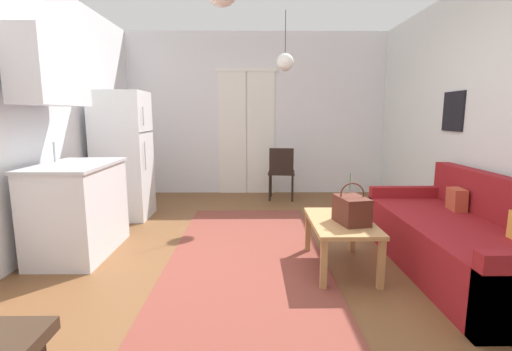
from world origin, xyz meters
name	(u,v)px	position (x,y,z in m)	size (l,w,h in m)	color
ground_plane	(261,276)	(0.00, 0.00, -0.05)	(4.98, 7.20, 0.10)	brown
wall_back	(256,115)	(-0.01, 3.35, 1.36)	(4.58, 0.13, 2.73)	silver
area_rug	(247,254)	(-0.13, 0.39, 0.01)	(1.47, 3.27, 0.01)	brown
couch	(466,242)	(1.77, -0.04, 0.28)	(0.88, 2.07, 0.84)	maroon
coffee_table	(341,227)	(0.71, 0.07, 0.38)	(0.53, 0.90, 0.44)	#B27F4C
bamboo_vase	(349,207)	(0.80, 0.17, 0.54)	(0.11, 0.11, 0.41)	#2D2D33
handbag	(352,210)	(0.77, -0.01, 0.56)	(0.28, 0.36, 0.35)	#512319
refrigerator	(123,156)	(-1.78, 1.76, 0.83)	(0.67, 0.63, 1.66)	white
kitchen_counter	(72,175)	(-1.83, 0.47, 0.79)	(0.65, 1.05, 2.10)	silver
accent_chair	(281,170)	(0.39, 2.73, 0.48)	(0.46, 0.44, 0.85)	black
pendant_lamp_far	(285,62)	(0.37, 2.07, 2.06)	(0.24, 0.24, 0.79)	black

